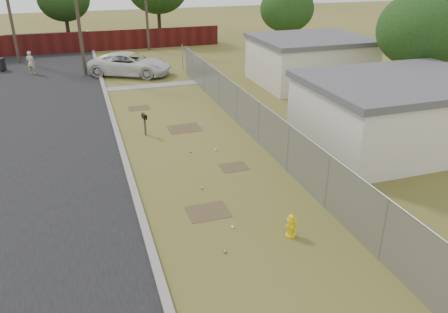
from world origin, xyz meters
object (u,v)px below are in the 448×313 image
object	(u,v)px
mailbox	(144,118)
trash_bin	(0,64)
pickup_truck	(131,64)
pedestrian	(31,63)
fire_hydrant	(291,226)

from	to	relation	value
mailbox	trash_bin	distance (m)	18.61
pickup_truck	trash_bin	size ratio (longest dim) A/B	5.99
pickup_truck	trash_bin	xyz separation A→B (m)	(-9.26, 4.40, -0.31)
pedestrian	trash_bin	bearing A→B (deg)	-19.08
pickup_truck	pedestrian	bearing A→B (deg)	97.81
pickup_truck	trash_bin	distance (m)	10.25
mailbox	pedestrian	xyz separation A→B (m)	(-6.04, 14.89, -0.02)
fire_hydrant	pickup_truck	xyz separation A→B (m)	(-2.04, 22.09, 0.44)
mailbox	pickup_truck	size ratio (longest dim) A/B	0.19
mailbox	pedestrian	world-z (taller)	pedestrian
fire_hydrant	mailbox	xyz separation A→B (m)	(-2.94, 9.87, 0.49)
mailbox	pickup_truck	world-z (taller)	pickup_truck
pedestrian	fire_hydrant	bearing A→B (deg)	127.39
pickup_truck	pedestrian	xyz separation A→B (m)	(-6.93, 2.67, 0.03)
pedestrian	trash_bin	world-z (taller)	pedestrian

